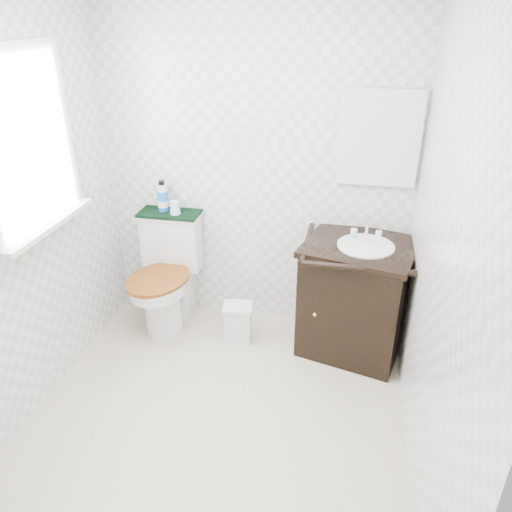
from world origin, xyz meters
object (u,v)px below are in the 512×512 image
(vanity, at_px, (356,295))
(mouthwash_bottle, at_px, (163,197))
(trash_bin, at_px, (238,323))
(toilet, at_px, (168,279))
(cup, at_px, (175,207))

(vanity, xyz_separation_m, mouthwash_bottle, (-1.44, 0.22, 0.53))
(trash_bin, distance_m, mouthwash_bottle, 1.07)
(trash_bin, height_order, mouthwash_bottle, mouthwash_bottle)
(toilet, distance_m, trash_bin, 0.63)
(cup, bearing_deg, toilet, -117.58)
(toilet, relative_size, vanity, 0.92)
(vanity, relative_size, cup, 9.42)
(toilet, bearing_deg, trash_bin, -14.85)
(toilet, bearing_deg, vanity, -2.56)
(toilet, distance_m, cup, 0.55)
(vanity, height_order, trash_bin, vanity)
(toilet, relative_size, mouthwash_bottle, 3.71)
(toilet, xyz_separation_m, mouthwash_bottle, (-0.05, 0.15, 0.60))
(toilet, bearing_deg, mouthwash_bottle, 108.93)
(cup, bearing_deg, mouthwash_bottle, 155.82)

